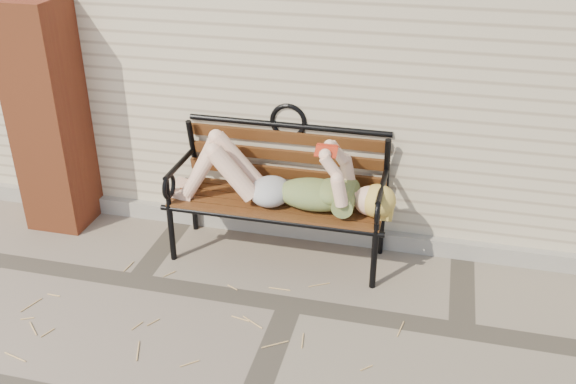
# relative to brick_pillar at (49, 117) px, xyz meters

# --- Properties ---
(ground) EXTENTS (80.00, 80.00, 0.00)m
(ground) POSITION_rel_brick_pillar_xyz_m (2.30, -0.75, -1.00)
(ground) COLOR #776A5B
(ground) RESTS_ON ground
(house_wall) EXTENTS (8.00, 4.00, 3.00)m
(house_wall) POSITION_rel_brick_pillar_xyz_m (2.30, 2.25, 0.50)
(house_wall) COLOR beige
(house_wall) RESTS_ON ground
(foundation_strip) EXTENTS (8.00, 0.10, 0.15)m
(foundation_strip) POSITION_rel_brick_pillar_xyz_m (2.30, 0.22, -0.93)
(foundation_strip) COLOR gray
(foundation_strip) RESTS_ON ground
(brick_pillar) EXTENTS (0.50, 0.50, 2.00)m
(brick_pillar) POSITION_rel_brick_pillar_xyz_m (0.00, 0.00, 0.00)
(brick_pillar) COLOR brown
(brick_pillar) RESTS_ON ground
(garden_bench) EXTENTS (1.88, 0.75, 1.21)m
(garden_bench) POSITION_rel_brick_pillar_xyz_m (2.04, -0.01, -0.32)
(garden_bench) COLOR black
(garden_bench) RESTS_ON ground
(reading_woman) EXTENTS (1.77, 0.40, 0.56)m
(reading_woman) POSITION_rel_brick_pillar_xyz_m (2.06, -0.16, -0.28)
(reading_woman) COLOR #0A4249
(reading_woman) RESTS_ON ground
(straw_scatter) EXTENTS (2.74, 1.72, 0.01)m
(straw_scatter) POSITION_rel_brick_pillar_xyz_m (1.97, -1.08, -0.99)
(straw_scatter) COLOR tan
(straw_scatter) RESTS_ON ground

